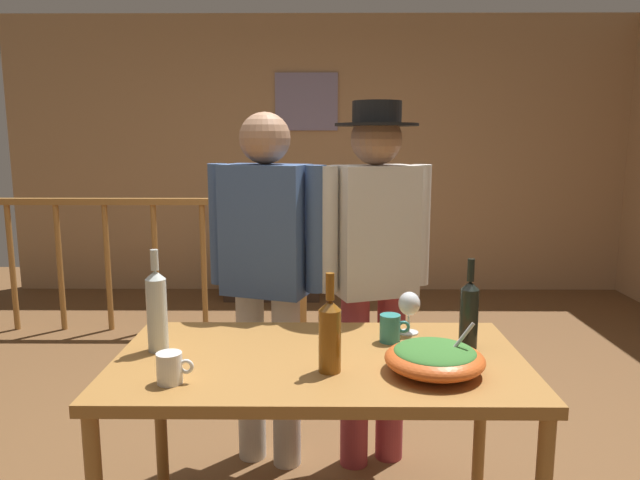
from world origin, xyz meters
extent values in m
plane|color=brown|center=(0.00, 0.00, 0.00)|extent=(8.44, 8.44, 0.00)
cube|color=tan|center=(0.00, 3.25, 1.34)|extent=(6.10, 0.10, 2.68)
cube|color=gray|center=(-0.13, 3.19, 1.86)|extent=(0.60, 0.03, 0.54)
cylinder|color=#9E6B33|center=(-2.42, 1.90, 0.50)|extent=(0.04, 0.04, 1.01)
cylinder|color=#9E6B33|center=(-2.04, 1.90, 0.50)|extent=(0.04, 0.04, 1.01)
cylinder|color=#9E6B33|center=(-1.66, 1.90, 0.50)|extent=(0.04, 0.04, 1.01)
cylinder|color=#9E6B33|center=(-1.28, 1.90, 0.50)|extent=(0.04, 0.04, 1.01)
cylinder|color=#9E6B33|center=(-0.90, 1.90, 0.50)|extent=(0.04, 0.04, 1.01)
cylinder|color=#9E6B33|center=(-0.52, 1.90, 0.50)|extent=(0.04, 0.04, 1.01)
cylinder|color=#9E6B33|center=(-0.14, 1.90, 0.50)|extent=(0.04, 0.04, 1.01)
cube|color=#9E6B33|center=(-1.47, 1.90, 1.03)|extent=(2.74, 0.07, 0.05)
cube|color=#9E6B33|center=(-0.14, 1.90, 0.55)|extent=(0.10, 0.10, 1.11)
cube|color=#38281E|center=(-0.45, 2.90, 0.20)|extent=(0.90, 0.40, 0.40)
cube|color=black|center=(-0.45, 2.90, 0.41)|extent=(0.20, 0.12, 0.02)
cylinder|color=black|center=(-0.45, 2.90, 0.46)|extent=(0.03, 0.03, 0.08)
cube|color=black|center=(-0.45, 2.87, 0.68)|extent=(0.62, 0.06, 0.36)
cube|color=black|center=(-0.45, 2.84, 0.68)|extent=(0.57, 0.01, 0.32)
cube|color=#9E6B33|center=(0.03, -0.68, 0.74)|extent=(1.42, 0.77, 0.04)
cylinder|color=#9E6B33|center=(-0.64, -0.33, 0.36)|extent=(0.05, 0.05, 0.72)
cylinder|color=#9E6B33|center=(0.70, -0.33, 0.36)|extent=(0.05, 0.05, 0.72)
ellipsoid|color=#DB5B23|center=(0.40, -0.82, 0.81)|extent=(0.32, 0.32, 0.09)
ellipsoid|color=#38702D|center=(0.40, -0.82, 0.84)|extent=(0.26, 0.26, 0.04)
cylinder|color=silver|center=(0.47, -0.82, 0.85)|extent=(0.12, 0.01, 0.17)
cylinder|color=silver|center=(0.38, -0.42, 0.77)|extent=(0.08, 0.08, 0.01)
cylinder|color=silver|center=(0.38, -0.42, 0.81)|extent=(0.01, 0.01, 0.08)
ellipsoid|color=silver|center=(0.38, -0.42, 0.88)|extent=(0.08, 0.08, 0.09)
cylinder|color=brown|center=(0.07, -0.81, 0.87)|extent=(0.07, 0.07, 0.21)
cone|color=brown|center=(0.07, -0.81, 0.99)|extent=(0.07, 0.07, 0.03)
cylinder|color=brown|center=(0.07, -0.81, 1.05)|extent=(0.03, 0.03, 0.09)
cylinder|color=silver|center=(-0.55, -0.62, 0.90)|extent=(0.07, 0.07, 0.26)
cone|color=silver|center=(-0.55, -0.62, 1.04)|extent=(0.07, 0.07, 0.03)
cylinder|color=silver|center=(-0.55, -0.62, 1.10)|extent=(0.03, 0.03, 0.07)
cylinder|color=black|center=(0.57, -0.58, 0.87)|extent=(0.07, 0.07, 0.22)
cone|color=black|center=(0.57, -0.58, 1.00)|extent=(0.07, 0.07, 0.03)
cylinder|color=black|center=(0.57, -0.58, 1.05)|extent=(0.03, 0.03, 0.08)
cylinder|color=white|center=(-0.43, -0.90, 0.81)|extent=(0.08, 0.08, 0.10)
torus|color=white|center=(-0.38, -0.90, 0.82)|extent=(0.05, 0.01, 0.05)
cylinder|color=teal|center=(0.29, -0.52, 0.82)|extent=(0.08, 0.08, 0.10)
torus|color=teal|center=(0.34, -0.52, 0.82)|extent=(0.05, 0.01, 0.05)
cylinder|color=beige|center=(-0.13, -0.06, 0.41)|extent=(0.13, 0.13, 0.82)
cylinder|color=beige|center=(-0.30, 0.00, 0.41)|extent=(0.13, 0.13, 0.82)
cube|color=#3D5684|center=(-0.21, -0.03, 1.11)|extent=(0.42, 0.33, 0.58)
cylinder|color=#3D5684|center=(0.01, -0.11, 1.13)|extent=(0.09, 0.09, 0.55)
cylinder|color=#3D5684|center=(-0.44, 0.04, 1.13)|extent=(0.09, 0.09, 0.55)
sphere|color=#A37556|center=(-0.21, -0.03, 1.51)|extent=(0.23, 0.23, 0.23)
cylinder|color=#9E3842|center=(0.36, 0.00, 0.41)|extent=(0.13, 0.13, 0.82)
cylinder|color=#9E3842|center=(0.19, -0.06, 0.41)|extent=(0.13, 0.13, 0.82)
cube|color=beige|center=(0.27, -0.03, 1.11)|extent=(0.40, 0.32, 0.58)
cylinder|color=beige|center=(0.48, 0.04, 1.12)|extent=(0.09, 0.09, 0.55)
cylinder|color=beige|center=(0.06, -0.10, 1.12)|extent=(0.09, 0.09, 0.55)
sphere|color=#A37556|center=(0.27, -0.03, 1.51)|extent=(0.22, 0.22, 0.22)
cylinder|color=black|center=(0.27, -0.03, 1.57)|extent=(0.36, 0.36, 0.01)
cylinder|color=black|center=(0.27, -0.03, 1.62)|extent=(0.21, 0.21, 0.10)
camera|label=1|loc=(0.05, -2.62, 1.51)|focal=33.01mm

